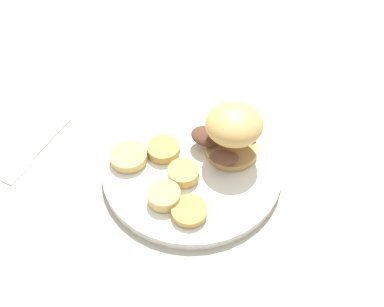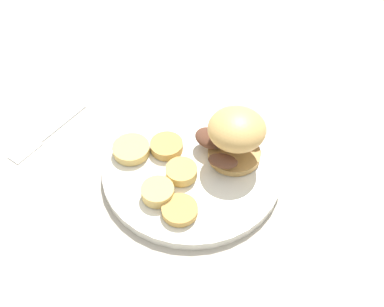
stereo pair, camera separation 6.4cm
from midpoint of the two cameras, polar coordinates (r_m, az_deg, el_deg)
name	(u,v)px [view 2 (the right image)]	position (r m, az deg, el deg)	size (l,w,h in m)	color
ground_plane	(192,171)	(0.68, 2.73, -2.44)	(4.00, 4.00, 0.00)	#B2A899
dinner_plate	(192,168)	(0.67, 2.75, -1.96)	(0.27, 0.27, 0.02)	white
sandwich	(235,135)	(0.65, 8.30, 2.20)	(0.11, 0.11, 0.08)	tan
potato_round_0	(158,192)	(0.62, -1.43, -5.08)	(0.05, 0.05, 0.02)	#DBB766
potato_round_1	(131,149)	(0.68, -5.04, 0.38)	(0.06, 0.06, 0.01)	#DBB766
potato_round_2	(167,146)	(0.68, -0.55, 0.81)	(0.05, 0.05, 0.01)	tan
potato_round_3	(181,172)	(0.64, 1.51, -2.50)	(0.05, 0.05, 0.01)	tan
potato_round_4	(180,210)	(0.61, 1.48, -7.36)	(0.05, 0.05, 0.01)	tan
fork	(48,132)	(0.75, -15.52, 2.50)	(0.14, 0.10, 0.00)	silver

